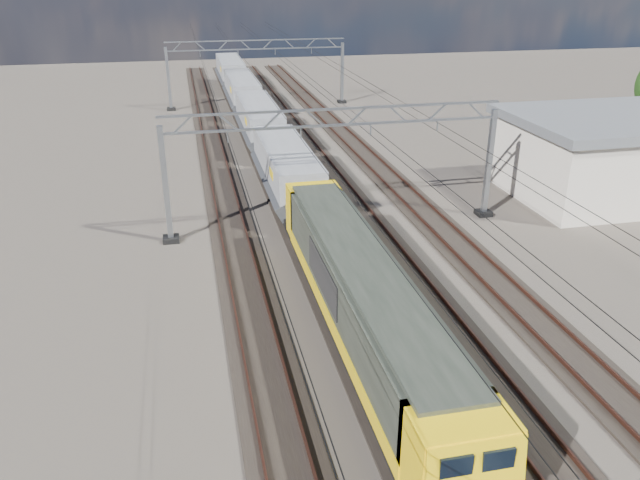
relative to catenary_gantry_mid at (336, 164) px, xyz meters
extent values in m
plane|color=black|center=(0.00, -4.00, -3.91)|extent=(160.00, 160.00, 0.00)
cube|color=black|center=(-6.00, -4.00, -3.85)|extent=(2.60, 140.00, 0.12)
cube|color=#583023|center=(-6.72, -4.00, -3.69)|extent=(0.08, 140.00, 0.16)
cube|color=#583023|center=(-5.28, -4.00, -3.69)|extent=(0.08, 140.00, 0.16)
cube|color=black|center=(-2.00, -4.00, -3.85)|extent=(2.60, 140.00, 0.12)
cube|color=#583023|center=(-2.72, -4.00, -3.69)|extent=(0.08, 140.00, 0.16)
cube|color=#583023|center=(-1.28, -4.00, -3.69)|extent=(0.08, 140.00, 0.16)
cube|color=black|center=(2.00, -4.00, -3.85)|extent=(2.60, 140.00, 0.12)
cube|color=#583023|center=(1.28, -4.00, -3.69)|extent=(0.08, 140.00, 0.16)
cube|color=#583023|center=(2.72, -4.00, -3.69)|extent=(0.08, 140.00, 0.16)
cube|color=black|center=(6.00, -4.00, -3.85)|extent=(2.60, 140.00, 0.12)
cube|color=#583023|center=(5.28, -4.00, -3.69)|extent=(0.08, 140.00, 0.16)
cube|color=#583023|center=(6.72, -4.00, -3.69)|extent=(0.08, 140.00, 0.16)
cube|color=gray|center=(-9.50, 0.00, -0.61)|extent=(0.30, 0.30, 6.60)
cube|color=gray|center=(9.50, 0.00, -0.61)|extent=(0.30, 0.30, 6.60)
cube|color=black|center=(-9.50, 0.00, -3.76)|extent=(0.90, 0.90, 0.30)
cube|color=black|center=(9.50, 0.00, -3.76)|extent=(0.90, 0.90, 0.30)
cube|color=gray|center=(0.00, 0.00, 3.14)|extent=(19.30, 0.18, 0.12)
cube|color=gray|center=(0.00, 0.00, 2.24)|extent=(19.30, 0.18, 0.12)
cube|color=gray|center=(-8.31, 0.00, 2.69)|extent=(1.03, 0.10, 0.94)
cube|color=gray|center=(-5.94, 0.00, 2.69)|extent=(1.03, 0.10, 0.94)
cube|color=gray|center=(-3.56, 0.00, 2.69)|extent=(1.03, 0.10, 0.94)
cube|color=gray|center=(-1.19, 0.00, 2.69)|extent=(1.03, 0.10, 0.94)
cube|color=gray|center=(1.19, 0.00, 2.69)|extent=(1.03, 0.10, 0.94)
cube|color=gray|center=(3.56, 0.00, 2.69)|extent=(1.03, 0.10, 0.94)
cube|color=gray|center=(5.94, 0.00, 2.69)|extent=(1.03, 0.10, 0.94)
cube|color=gray|center=(8.31, 0.00, 2.69)|extent=(1.03, 0.10, 0.94)
cube|color=gray|center=(-6.00, 0.00, 1.92)|extent=(0.06, 0.06, 0.65)
cube|color=gray|center=(-2.00, 0.00, 1.92)|extent=(0.06, 0.06, 0.65)
cube|color=gray|center=(2.00, 0.00, 1.92)|extent=(0.06, 0.06, 0.65)
cube|color=gray|center=(6.00, 0.00, 1.92)|extent=(0.06, 0.06, 0.65)
cube|color=gray|center=(-9.50, 36.00, -0.61)|extent=(0.30, 0.30, 6.60)
cube|color=gray|center=(9.50, 36.00, -0.61)|extent=(0.30, 0.30, 6.60)
cube|color=black|center=(-9.50, 36.00, -3.76)|extent=(0.90, 0.90, 0.30)
cube|color=black|center=(9.50, 36.00, -3.76)|extent=(0.90, 0.90, 0.30)
cube|color=gray|center=(0.00, 36.00, 3.14)|extent=(19.30, 0.18, 0.12)
cube|color=gray|center=(0.00, 36.00, 2.24)|extent=(19.30, 0.18, 0.12)
cube|color=gray|center=(-8.31, 36.00, 2.69)|extent=(1.03, 0.10, 0.94)
cube|color=gray|center=(-5.94, 36.00, 2.69)|extent=(1.03, 0.10, 0.94)
cube|color=gray|center=(-3.56, 36.00, 2.69)|extent=(1.03, 0.10, 0.94)
cube|color=gray|center=(-1.19, 36.00, 2.69)|extent=(1.03, 0.10, 0.94)
cube|color=gray|center=(1.19, 36.00, 2.69)|extent=(1.03, 0.10, 0.94)
cube|color=gray|center=(3.56, 36.00, 2.69)|extent=(1.03, 0.10, 0.94)
cube|color=gray|center=(5.94, 36.00, 2.69)|extent=(1.03, 0.10, 0.94)
cube|color=gray|center=(8.31, 36.00, 2.69)|extent=(1.03, 0.10, 0.94)
cube|color=gray|center=(-6.00, 36.00, 1.92)|extent=(0.06, 0.06, 0.65)
cube|color=gray|center=(-2.00, 36.00, 1.92)|extent=(0.06, 0.06, 0.65)
cube|color=gray|center=(2.00, 36.00, 1.92)|extent=(0.06, 0.06, 0.65)
cube|color=gray|center=(6.00, 36.00, 1.92)|extent=(0.06, 0.06, 0.65)
cylinder|color=black|center=(-6.00, 4.00, 1.59)|extent=(0.03, 140.00, 0.03)
cylinder|color=black|center=(-6.00, 4.00, 2.09)|extent=(0.03, 140.00, 0.03)
cylinder|color=black|center=(-2.00, 4.00, 1.59)|extent=(0.03, 140.00, 0.03)
cylinder|color=black|center=(-2.00, 4.00, 2.09)|extent=(0.03, 140.00, 0.03)
cylinder|color=black|center=(2.00, 4.00, 1.59)|extent=(0.03, 140.00, 0.03)
cylinder|color=black|center=(2.00, 4.00, 2.09)|extent=(0.03, 140.00, 0.03)
cylinder|color=black|center=(6.00, 4.00, 1.59)|extent=(0.03, 140.00, 0.03)
cylinder|color=black|center=(6.00, 4.00, 2.09)|extent=(0.03, 140.00, 0.03)
cube|color=black|center=(-2.00, -19.05, -3.16)|extent=(2.20, 3.60, 0.60)
cube|color=black|center=(-2.00, -6.05, -3.16)|extent=(2.20, 3.60, 0.60)
cube|color=black|center=(-2.00, -12.55, -2.78)|extent=(2.65, 20.00, 0.25)
cube|color=black|center=(-2.00, -12.55, -3.16)|extent=(2.20, 4.50, 0.75)
cube|color=#252A23|center=(-2.00, -12.55, -1.36)|extent=(2.65, 17.00, 2.60)
cube|color=yellow|center=(-3.34, -12.55, -2.36)|extent=(0.04, 17.00, 0.60)
cube|color=yellow|center=(-0.66, -12.55, -2.36)|extent=(0.04, 17.00, 0.60)
cube|color=black|center=(-3.35, -11.55, -1.01)|extent=(0.05, 5.00, 1.40)
cube|color=black|center=(-0.65, -11.55, -1.01)|extent=(0.05, 5.00, 1.40)
cube|color=#252A23|center=(-2.00, -12.55, 0.01)|extent=(2.25, 18.00, 0.15)
cube|color=yellow|center=(-2.00, -21.65, -1.36)|extent=(2.65, 1.80, 2.60)
cube|color=yellow|center=(-2.00, -22.60, -0.86)|extent=(2.60, 0.46, 1.52)
cube|color=black|center=(-2.55, -22.70, -0.76)|extent=(0.85, 0.08, 0.75)
cube|color=black|center=(-1.45, -22.70, -0.76)|extent=(0.85, 0.08, 0.75)
cube|color=yellow|center=(-2.00, -3.45, -1.36)|extent=(2.65, 1.80, 2.60)
cube|color=yellow|center=(-2.00, -2.50, -0.86)|extent=(2.60, 0.46, 1.52)
cube|color=black|center=(-2.55, -2.40, -0.76)|extent=(0.85, 0.08, 0.75)
cube|color=black|center=(-1.45, -2.40, -0.76)|extent=(0.85, 0.08, 0.75)
cylinder|color=black|center=(-2.85, -2.25, -2.76)|extent=(0.36, 0.50, 0.36)
cylinder|color=black|center=(-1.15, -2.25, -2.76)|extent=(0.36, 0.50, 0.36)
cylinder|color=white|center=(-2.60, -2.35, -2.16)|extent=(0.20, 0.08, 0.20)
cylinder|color=white|center=(-1.40, -2.35, -2.16)|extent=(0.20, 0.08, 0.20)
cube|color=black|center=(-2.00, 0.65, -3.19)|extent=(2.20, 2.60, 0.55)
cube|color=black|center=(-2.00, 9.65, -3.19)|extent=(2.20, 2.60, 0.55)
cube|color=black|center=(-2.00, 5.15, -2.83)|extent=(2.40, 13.00, 0.20)
cube|color=gray|center=(-2.00, 5.15, -1.11)|extent=(2.80, 12.00, 1.80)
cube|color=#404347|center=(-2.95, 5.15, -2.36)|extent=(1.48, 12.00, 1.36)
cube|color=#404347|center=(-1.05, 5.15, -2.36)|extent=(1.48, 12.00, 1.36)
cube|color=yellow|center=(-3.42, 2.15, -1.01)|extent=(0.04, 1.20, 0.50)
cube|color=black|center=(-2.00, 14.85, -3.19)|extent=(2.20, 2.60, 0.55)
cube|color=black|center=(-2.00, 23.85, -3.19)|extent=(2.20, 2.60, 0.55)
cube|color=black|center=(-2.00, 19.35, -2.83)|extent=(2.40, 13.00, 0.20)
cube|color=gray|center=(-2.00, 19.35, -1.11)|extent=(2.80, 12.00, 1.80)
cube|color=#404347|center=(-2.95, 19.35, -2.36)|extent=(1.48, 12.00, 1.36)
cube|color=#404347|center=(-1.05, 19.35, -2.36)|extent=(1.48, 12.00, 1.36)
cube|color=yellow|center=(-3.42, 16.35, -1.01)|extent=(0.04, 1.20, 0.50)
cube|color=black|center=(-2.00, 29.05, -3.19)|extent=(2.20, 2.60, 0.55)
cube|color=black|center=(-2.00, 38.05, -3.19)|extent=(2.20, 2.60, 0.55)
cube|color=black|center=(-2.00, 33.55, -2.83)|extent=(2.40, 13.00, 0.20)
cube|color=gray|center=(-2.00, 33.55, -1.11)|extent=(2.80, 12.00, 1.80)
cube|color=#404347|center=(-2.95, 33.55, -2.36)|extent=(1.48, 12.00, 1.36)
cube|color=#404347|center=(-1.05, 33.55, -2.36)|extent=(1.48, 12.00, 1.36)
cube|color=yellow|center=(-3.42, 30.55, -1.01)|extent=(0.04, 1.20, 0.50)
cube|color=black|center=(-2.00, 43.25, -3.19)|extent=(2.20, 2.60, 0.55)
cube|color=black|center=(-2.00, 52.25, -3.19)|extent=(2.20, 2.60, 0.55)
cube|color=black|center=(-2.00, 47.75, -2.83)|extent=(2.40, 13.00, 0.20)
cube|color=gray|center=(-2.00, 47.75, -1.11)|extent=(2.80, 12.00, 1.80)
cube|color=#404347|center=(-2.95, 47.75, -2.36)|extent=(1.48, 12.00, 1.36)
cube|color=#404347|center=(-1.05, 47.75, -2.36)|extent=(1.48, 12.00, 1.36)
cube|color=yellow|center=(-3.42, 44.75, -1.01)|extent=(0.04, 1.20, 0.50)
camera|label=1|loc=(-8.18, -33.18, 10.26)|focal=35.00mm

